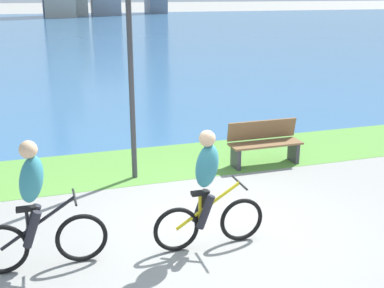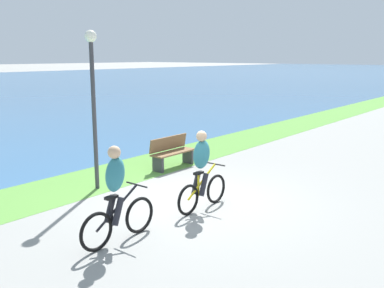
{
  "view_description": "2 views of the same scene",
  "coord_description": "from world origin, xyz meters",
  "px_view_note": "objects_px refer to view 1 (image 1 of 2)",
  "views": [
    {
      "loc": [
        -2.25,
        -6.13,
        3.41
      ],
      "look_at": [
        -0.06,
        0.75,
        1.11
      ],
      "focal_mm": 45.21,
      "sensor_mm": 36.0,
      "label": 1
    },
    {
      "loc": [
        -7.11,
        -5.8,
        3.19
      ],
      "look_at": [
        0.17,
        0.12,
        1.27
      ],
      "focal_mm": 40.59,
      "sensor_mm": 36.0,
      "label": 2
    }
  ],
  "objects_px": {
    "cyclist_trailing": "(36,208)",
    "bench_near_path": "(264,143)",
    "lamppost_tall": "(130,46)",
    "cyclist_lead": "(208,190)"
  },
  "relations": [
    {
      "from": "cyclist_lead",
      "to": "cyclist_trailing",
      "type": "bearing_deg",
      "value": 176.91
    },
    {
      "from": "cyclist_trailing",
      "to": "bench_near_path",
      "type": "height_order",
      "value": "cyclist_trailing"
    },
    {
      "from": "cyclist_trailing",
      "to": "lamppost_tall",
      "type": "bearing_deg",
      "value": 57.39
    },
    {
      "from": "bench_near_path",
      "to": "lamppost_tall",
      "type": "relative_size",
      "value": 0.4
    },
    {
      "from": "cyclist_trailing",
      "to": "bench_near_path",
      "type": "bearing_deg",
      "value": 31.3
    },
    {
      "from": "bench_near_path",
      "to": "lamppost_tall",
      "type": "height_order",
      "value": "lamppost_tall"
    },
    {
      "from": "bench_near_path",
      "to": "cyclist_lead",
      "type": "bearing_deg",
      "value": -128.28
    },
    {
      "from": "cyclist_trailing",
      "to": "bench_near_path",
      "type": "relative_size",
      "value": 1.14
    },
    {
      "from": "cyclist_lead",
      "to": "bench_near_path",
      "type": "height_order",
      "value": "cyclist_lead"
    },
    {
      "from": "cyclist_lead",
      "to": "bench_near_path",
      "type": "distance_m",
      "value": 3.62
    }
  ]
}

